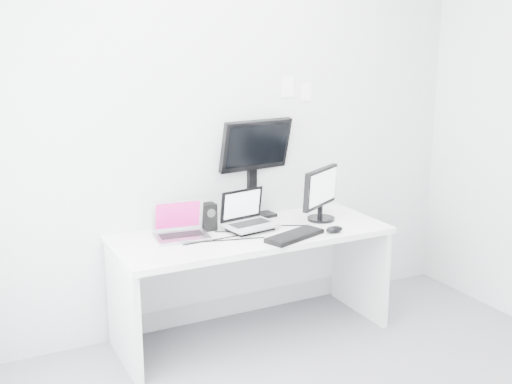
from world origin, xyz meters
TOP-DOWN VIEW (x-y plane):
  - back_wall at (0.00, 1.60)m, footprint 3.60×0.00m
  - desk at (0.00, 1.25)m, footprint 1.80×0.70m
  - macbook at (-0.45, 1.32)m, footprint 0.35×0.28m
  - speaker at (-0.23, 1.42)m, footprint 0.10×0.10m
  - dell_laptop at (0.01, 1.29)m, footprint 0.36×0.30m
  - rear_monitor at (0.17, 1.56)m, footprint 0.54×0.25m
  - samsung_monitor at (0.55, 1.28)m, footprint 0.45×0.37m
  - keyboard at (0.18, 1.02)m, footprint 0.44×0.28m
  - mouse at (0.47, 1.00)m, footprint 0.14×0.10m
  - wall_note_0 at (0.45, 1.59)m, footprint 0.10×0.00m
  - wall_note_1 at (0.60, 1.59)m, footprint 0.09×0.00m

SIDE VIEW (x-z plane):
  - desk at x=0.00m, z-range 0.00..0.73m
  - keyboard at x=0.18m, z-range 0.73..0.76m
  - mouse at x=0.47m, z-range 0.73..0.77m
  - speaker at x=-0.23m, z-range 0.73..0.91m
  - macbook at x=-0.45m, z-range 0.73..0.98m
  - dell_laptop at x=0.01m, z-range 0.73..1.00m
  - samsung_monitor at x=0.55m, z-range 0.73..1.11m
  - rear_monitor at x=0.17m, z-range 0.73..1.44m
  - back_wall at x=0.00m, z-range -0.45..3.15m
  - wall_note_1 at x=0.60m, z-range 1.52..1.65m
  - wall_note_0 at x=0.45m, z-range 1.55..1.69m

